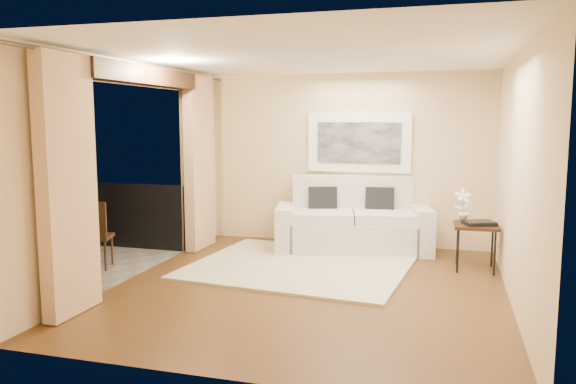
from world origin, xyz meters
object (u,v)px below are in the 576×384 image
(side_table, at_px, (476,229))
(orchid, at_px, (463,205))
(balcony_chair_far, at_px, (93,231))
(bistro_table, at_px, (69,221))
(balcony_chair_near, at_px, (69,242))
(ice_bucket, at_px, (61,206))
(sofa, at_px, (353,224))

(side_table, distance_m, orchid, 0.36)
(orchid, distance_m, balcony_chair_far, 4.94)
(bistro_table, bearing_deg, side_table, 15.56)
(side_table, xyz_separation_m, balcony_chair_far, (-4.85, -1.38, -0.03))
(side_table, xyz_separation_m, balcony_chair_near, (-4.77, -2.00, -0.04))
(balcony_chair_far, bearing_deg, bistro_table, -7.63)
(bistro_table, bearing_deg, ice_bucket, 161.99)
(balcony_chair_far, distance_m, ice_bucket, 0.57)
(sofa, distance_m, bistro_table, 4.06)
(bistro_table, relative_size, balcony_chair_far, 0.86)
(side_table, xyz_separation_m, ice_bucket, (-5.34, -1.39, 0.28))
(sofa, distance_m, balcony_chair_far, 3.75)
(orchid, relative_size, balcony_chair_far, 0.49)
(bistro_table, height_order, balcony_chair_far, balcony_chair_far)
(balcony_chair_far, height_order, balcony_chair_near, balcony_chair_far)
(ice_bucket, bearing_deg, orchid, 16.55)
(bistro_table, distance_m, ice_bucket, 0.25)
(side_table, distance_m, balcony_chair_far, 5.05)
(side_table, bearing_deg, bistro_table, -164.44)
(bistro_table, xyz_separation_m, ice_bucket, (-0.16, 0.05, 0.18))
(bistro_table, xyz_separation_m, balcony_chair_far, (0.32, 0.06, -0.12))
(orchid, xyz_separation_m, ice_bucket, (-5.16, -1.53, -0.00))
(sofa, distance_m, balcony_chair_near, 4.07)
(sofa, height_order, balcony_chair_far, sofa)
(orchid, height_order, ice_bucket, orchid)
(side_table, bearing_deg, balcony_chair_far, -164.09)
(balcony_chair_near, bearing_deg, side_table, 39.84)
(sofa, bearing_deg, side_table, -34.72)
(side_table, height_order, bistro_table, bistro_table)
(side_table, bearing_deg, ice_bucket, -165.42)
(sofa, height_order, bistro_table, sofa)
(sofa, height_order, side_table, sofa)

